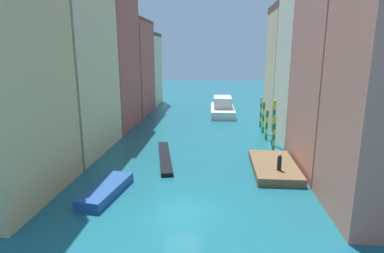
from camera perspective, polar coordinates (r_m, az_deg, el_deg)
name	(u,v)px	position (r m, az deg, el deg)	size (l,w,h in m)	color
ground_plane	(201,128)	(45.00, 1.67, -0.19)	(154.00, 154.00, 0.00)	#196070
building_left_1	(73,73)	(35.36, -20.57, 8.95)	(6.28, 11.70, 16.61)	beige
building_left_2	(109,60)	(45.74, -14.70, 11.47)	(6.28, 10.72, 18.70)	#B25147
building_left_3	(131,67)	(56.31, -10.92, 10.38)	(6.28, 10.81, 15.71)	#B25147
building_left_4	(143,69)	(65.48, -8.69, 10.09)	(6.28, 8.14, 14.01)	beige
building_right_1	(339,73)	(30.60, 24.93, 8.63)	(6.28, 10.04, 17.25)	#C6705B
building_right_2	(310,53)	(39.52, 20.47, 12.24)	(6.28, 8.67, 20.62)	beige
building_right_3	(292,66)	(48.20, 17.44, 10.23)	(6.28, 8.74, 16.80)	beige
waterfront_dock	(274,167)	(29.87, 14.46, -6.97)	(3.81, 7.71, 0.69)	brown
person_on_dock	(279,162)	(27.93, 15.40, -6.23)	(0.36, 0.36, 1.47)	black
mooring_pole_0	(274,133)	(35.07, 14.52, -1.16)	(0.27, 0.27, 3.89)	#197247
mooring_pole_1	(274,122)	(37.13, 14.46, 0.74)	(0.37, 0.37, 5.25)	#197247
mooring_pole_2	(267,124)	(39.41, 13.27, 0.44)	(0.34, 0.34, 3.82)	#197247
mooring_pole_3	(263,117)	(42.73, 12.69, 1.75)	(0.34, 0.34, 4.24)	#197247
mooring_pole_4	(261,111)	(46.21, 12.25, 2.65)	(0.31, 0.31, 4.29)	#197247
vaporetto_white	(222,108)	(54.62, 5.47, 3.40)	(4.00, 10.56, 3.02)	white
gondola_black	(165,157)	(32.08, -4.89, -5.47)	(3.02, 9.74, 0.37)	black
motorboat_0	(106,190)	(25.15, -15.10, -10.91)	(2.68, 6.05, 0.71)	#234C93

